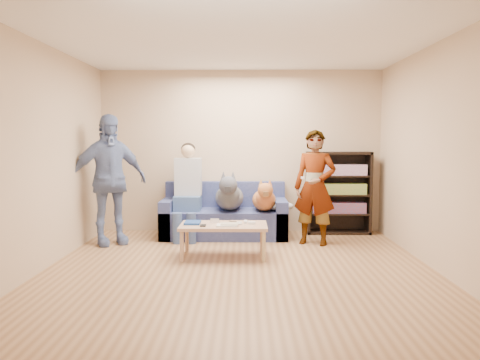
{
  "coord_description": "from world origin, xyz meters",
  "views": [
    {
      "loc": [
        0.07,
        -5.07,
        1.5
      ],
      "look_at": [
        0.0,
        1.2,
        0.95
      ],
      "focal_mm": 35.0,
      "sensor_mm": 36.0,
      "label": 1
    }
  ],
  "objects_px": {
    "sofa": "(225,218)",
    "notebook_blue": "(193,223)",
    "bookshelf": "(338,191)",
    "dog_tan": "(264,199)",
    "dog_gray": "(229,196)",
    "coffee_table": "(224,228)",
    "person_seated": "(187,187)",
    "person_standing_left": "(108,180)",
    "person_standing_right": "(315,187)",
    "camera_silver": "(215,221)"
  },
  "relations": [
    {
      "from": "sofa",
      "to": "dog_gray",
      "type": "distance_m",
      "value": 0.41
    },
    {
      "from": "person_standing_left",
      "to": "camera_silver",
      "type": "height_order",
      "value": "person_standing_left"
    },
    {
      "from": "sofa",
      "to": "coffee_table",
      "type": "bearing_deg",
      "value": -88.01
    },
    {
      "from": "coffee_table",
      "to": "bookshelf",
      "type": "height_order",
      "value": "bookshelf"
    },
    {
      "from": "person_standing_left",
      "to": "dog_gray",
      "type": "xyz_separation_m",
      "value": [
        1.7,
        0.42,
        -0.28
      ]
    },
    {
      "from": "sofa",
      "to": "dog_tan",
      "type": "relative_size",
      "value": 1.67
    },
    {
      "from": "person_standing_left",
      "to": "coffee_table",
      "type": "height_order",
      "value": "person_standing_left"
    },
    {
      "from": "person_standing_right",
      "to": "dog_tan",
      "type": "xyz_separation_m",
      "value": [
        -0.7,
        0.34,
        -0.21
      ]
    },
    {
      "from": "dog_gray",
      "to": "coffee_table",
      "type": "height_order",
      "value": "dog_gray"
    },
    {
      "from": "dog_gray",
      "to": "person_standing_right",
      "type": "bearing_deg",
      "value": -17.96
    },
    {
      "from": "person_standing_right",
      "to": "person_standing_left",
      "type": "bearing_deg",
      "value": -158.6
    },
    {
      "from": "bookshelf",
      "to": "dog_tan",
      "type": "bearing_deg",
      "value": -159.04
    },
    {
      "from": "person_standing_left",
      "to": "person_seated",
      "type": "distance_m",
      "value": 1.17
    },
    {
      "from": "sofa",
      "to": "person_seated",
      "type": "height_order",
      "value": "person_seated"
    },
    {
      "from": "notebook_blue",
      "to": "person_seated",
      "type": "xyz_separation_m",
      "value": [
        -0.2,
        1.13,
        0.34
      ]
    },
    {
      "from": "camera_silver",
      "to": "sofa",
      "type": "relative_size",
      "value": 0.06
    },
    {
      "from": "notebook_blue",
      "to": "bookshelf",
      "type": "xyz_separation_m",
      "value": [
        2.15,
        1.49,
        0.25
      ]
    },
    {
      "from": "sofa",
      "to": "coffee_table",
      "type": "xyz_separation_m",
      "value": [
        0.05,
        -1.3,
        0.09
      ]
    },
    {
      "from": "person_standing_left",
      "to": "camera_silver",
      "type": "bearing_deg",
      "value": -52.84
    },
    {
      "from": "person_standing_right",
      "to": "dog_tan",
      "type": "distance_m",
      "value": 0.81
    },
    {
      "from": "sofa",
      "to": "notebook_blue",
      "type": "bearing_deg",
      "value": -105.78
    },
    {
      "from": "camera_silver",
      "to": "dog_gray",
      "type": "bearing_deg",
      "value": 81.47
    },
    {
      "from": "person_standing_right",
      "to": "sofa",
      "type": "distance_m",
      "value": 1.52
    },
    {
      "from": "bookshelf",
      "to": "sofa",
      "type": "bearing_deg",
      "value": -172.6
    },
    {
      "from": "coffee_table",
      "to": "dog_tan",
      "type": "bearing_deg",
      "value": 62.54
    },
    {
      "from": "person_standing_left",
      "to": "sofa",
      "type": "distance_m",
      "value": 1.84
    },
    {
      "from": "person_seated",
      "to": "person_standing_left",
      "type": "bearing_deg",
      "value": -156.68
    },
    {
      "from": "sofa",
      "to": "person_standing_left",
      "type": "bearing_deg",
      "value": -160.12
    },
    {
      "from": "person_standing_left",
      "to": "bookshelf",
      "type": "bearing_deg",
      "value": -18.22
    },
    {
      "from": "person_standing_left",
      "to": "dog_tan",
      "type": "xyz_separation_m",
      "value": [
        2.23,
        0.36,
        -0.32
      ]
    },
    {
      "from": "person_standing_right",
      "to": "dog_gray",
      "type": "height_order",
      "value": "person_standing_right"
    },
    {
      "from": "dog_gray",
      "to": "dog_tan",
      "type": "height_order",
      "value": "dog_gray"
    },
    {
      "from": "person_seated",
      "to": "coffee_table",
      "type": "relative_size",
      "value": 1.34
    },
    {
      "from": "person_standing_right",
      "to": "coffee_table",
      "type": "height_order",
      "value": "person_standing_right"
    },
    {
      "from": "person_seated",
      "to": "dog_tan",
      "type": "relative_size",
      "value": 1.29
    },
    {
      "from": "dog_tan",
      "to": "bookshelf",
      "type": "distance_m",
      "value": 1.28
    },
    {
      "from": "camera_silver",
      "to": "dog_tan",
      "type": "xyz_separation_m",
      "value": [
        0.68,
        0.96,
        0.16
      ]
    },
    {
      "from": "coffee_table",
      "to": "person_standing_right",
      "type": "bearing_deg",
      "value": 30.43
    },
    {
      "from": "person_standing_left",
      "to": "dog_tan",
      "type": "relative_size",
      "value": 1.63
    },
    {
      "from": "person_seated",
      "to": "bookshelf",
      "type": "xyz_separation_m",
      "value": [
        2.36,
        0.36,
        -0.09
      ]
    },
    {
      "from": "notebook_blue",
      "to": "person_seated",
      "type": "distance_m",
      "value": 1.2
    },
    {
      "from": "sofa",
      "to": "bookshelf",
      "type": "relative_size",
      "value": 1.46
    },
    {
      "from": "person_standing_right",
      "to": "notebook_blue",
      "type": "bearing_deg",
      "value": -136.48
    },
    {
      "from": "dog_gray",
      "to": "coffee_table",
      "type": "bearing_deg",
      "value": -91.67
    },
    {
      "from": "notebook_blue",
      "to": "bookshelf",
      "type": "bearing_deg",
      "value": 34.64
    },
    {
      "from": "coffee_table",
      "to": "notebook_blue",
      "type": "bearing_deg",
      "value": 172.87
    },
    {
      "from": "camera_silver",
      "to": "dog_gray",
      "type": "height_order",
      "value": "dog_gray"
    },
    {
      "from": "person_standing_right",
      "to": "person_seated",
      "type": "bearing_deg",
      "value": -172.22
    },
    {
      "from": "person_standing_right",
      "to": "person_standing_left",
      "type": "distance_m",
      "value": 2.93
    },
    {
      "from": "dog_gray",
      "to": "coffee_table",
      "type": "relative_size",
      "value": 1.14
    }
  ]
}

